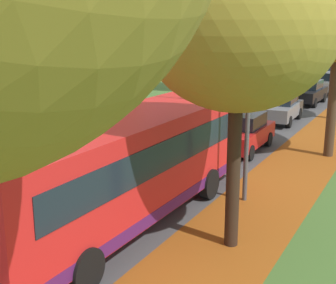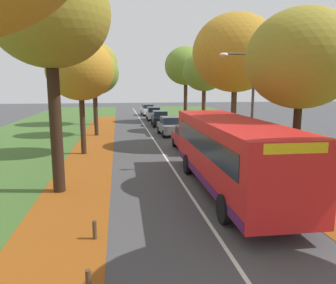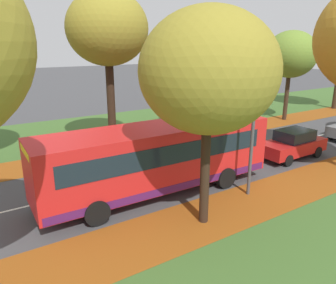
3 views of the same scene
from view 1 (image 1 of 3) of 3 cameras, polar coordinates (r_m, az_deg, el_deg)
grass_verge_left at (r=27.37m, az=-12.39°, el=2.60°), size 12.00×90.00×0.01m
leaf_litter_left at (r=20.03m, az=-13.58°, el=-1.71°), size 2.80×60.00×0.00m
leaf_litter_right at (r=15.65m, az=12.52°, el=-6.18°), size 2.80×60.00×0.00m
road_centre_line at (r=22.54m, az=5.62°, el=0.39°), size 0.12×80.00×0.01m
tree_left_mid at (r=22.99m, az=-7.73°, el=13.91°), size 4.19×4.19×7.20m
tree_left_far at (r=29.65m, az=2.16°, el=14.32°), size 4.20×4.20×7.33m
tree_left_distant at (r=37.50m, az=7.22°, el=16.21°), size 5.18×5.18×9.08m
tree_right_near at (r=10.85m, az=8.62°, el=14.35°), size 4.57×4.57×7.51m
streetlamp_right at (r=14.18m, az=8.61°, el=7.42°), size 1.89×0.28×6.00m
bus at (r=12.63m, az=-5.27°, el=-2.76°), size 2.78×10.44×2.98m
car_red_lead at (r=20.48m, az=9.11°, el=1.18°), size 1.82×4.22×1.62m
car_grey_following at (r=26.94m, az=13.57°, el=4.10°), size 1.90×4.26×1.62m
car_black_third_in_line at (r=33.58m, az=16.73°, el=5.85°), size 1.90×4.26×1.62m
car_silver_fourth_in_line at (r=39.54m, az=18.57°, el=6.90°), size 1.85×4.24×1.62m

